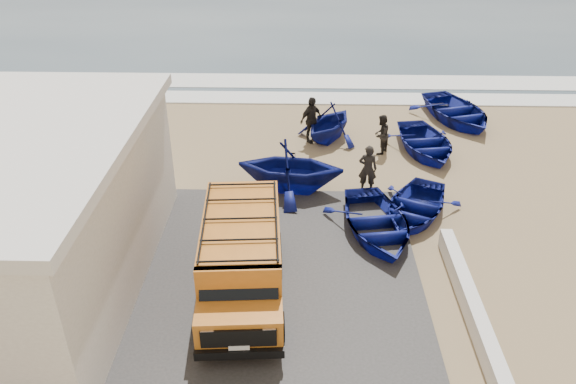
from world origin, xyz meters
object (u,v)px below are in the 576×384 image
object	(u,v)px
boat_near_left	(376,223)
fisherman_back	(311,120)
boat_far_right	(457,111)
fisherman_middle	(381,135)
boat_mid_right	(425,143)
boat_far_left	(329,122)
van	(242,256)
boat_mid_left	(290,166)
fisherman_front	(368,169)
parapet	(471,305)
boat_near_right	(415,206)

from	to	relation	value
boat_near_left	fisherman_back	bearing A→B (deg)	96.79
boat_far_right	fisherman_middle	xyz separation A→B (m)	(-3.73, -3.31, 0.33)
boat_mid_right	fisherman_back	bearing A→B (deg)	159.51
boat_far_left	boat_near_left	bearing A→B (deg)	-49.23
van	boat_mid_left	world-z (taller)	van
boat_far_right	fisherman_front	xyz separation A→B (m)	(-4.54, -6.32, 0.41)
van	parapet	bearing A→B (deg)	-10.96
boat_near_right	fisherman_front	world-z (taller)	fisherman_front
parapet	boat_near_right	size ratio (longest dim) A/B	1.69
boat_near_right	fisherman_front	distance (m)	2.16
boat_mid_left	boat_far_right	distance (m)	9.61
parapet	boat_mid_left	bearing A→B (deg)	127.45
boat_far_right	fisherman_front	bearing A→B (deg)	-142.79
boat_mid_right	fisherman_middle	size ratio (longest dim) A/B	2.50
van	boat_mid_right	xyz separation A→B (m)	(6.34, 8.55, -0.76)
boat_near_right	boat_far_left	bearing A→B (deg)	139.57
boat_far_left	fisherman_middle	xyz separation A→B (m)	(1.97, -1.17, 0.00)
boat_near_right	boat_mid_left	xyz separation A→B (m)	(-4.00, 1.54, 0.58)
boat_mid_right	boat_far_right	bearing A→B (deg)	49.06
boat_mid_right	fisherman_front	world-z (taller)	fisherman_front
boat_mid_left	boat_mid_right	size ratio (longest dim) A/B	0.92
parapet	fisherman_middle	size ratio (longest dim) A/B	3.81
fisherman_back	fisherman_front	bearing A→B (deg)	-107.02
boat_mid_left	fisherman_middle	bearing A→B (deg)	-41.40
fisherman_back	boat_mid_left	bearing A→B (deg)	-142.52
van	boat_near_left	distance (m)	4.76
parapet	boat_mid_right	xyz separation A→B (m)	(0.56, 9.26, 0.13)
parapet	boat_far_right	distance (m)	12.70
boat_near_right	boat_mid_left	bearing A→B (deg)	-175.10
boat_mid_right	boat_near_left	bearing A→B (deg)	-123.08
fisherman_front	fisherman_back	distance (m)	4.44
boat_mid_left	boat_far_left	bearing A→B (deg)	-12.21
boat_mid_left	van	bearing A→B (deg)	175.10
van	fisherman_middle	distance (m)	9.59
boat_mid_left	boat_mid_right	xyz separation A→B (m)	(5.21, 3.19, -0.54)
van	boat_mid_right	distance (m)	10.67
boat_near_right	boat_mid_left	size ratio (longest dim) A/B	0.98
boat_far_left	fisherman_middle	distance (m)	2.29
boat_mid_left	fisherman_front	bearing A→B (deg)	-81.78
boat_near_right	fisherman_middle	size ratio (longest dim) A/B	2.25
boat_far_right	fisherman_front	size ratio (longest dim) A/B	2.54
van	boat_mid_right	size ratio (longest dim) A/B	1.32
parapet	boat_mid_left	distance (m)	7.68
boat_far_right	boat_near_left	bearing A→B (deg)	-133.78
boat_far_left	fisherman_back	size ratio (longest dim) A/B	1.58
boat_near_left	boat_far_left	bearing A→B (deg)	90.61
boat_near_right	boat_far_right	distance (m)	8.52
boat_near_right	fisherman_middle	world-z (taller)	fisherman_middle
fisherman_middle	boat_near_right	bearing A→B (deg)	37.75
boat_mid_right	fisherman_middle	distance (m)	1.81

